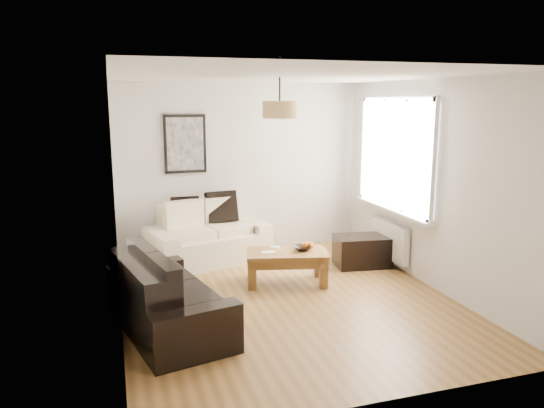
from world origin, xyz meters
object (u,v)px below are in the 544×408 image
object	(u,v)px
loveseat_cream	(208,233)
coffee_table	(287,267)
sofa_leather	(168,294)
ottoman	(362,251)

from	to	relation	value
loveseat_cream	coffee_table	size ratio (longest dim) A/B	1.64
loveseat_cream	sofa_leather	distance (m)	2.31
loveseat_cream	sofa_leather	world-z (taller)	loveseat_cream
loveseat_cream	ottoman	size ratio (longest dim) A/B	2.23
loveseat_cream	sofa_leather	size ratio (longest dim) A/B	0.96
loveseat_cream	ottoman	bearing A→B (deg)	-38.40
sofa_leather	ottoman	bearing A→B (deg)	-78.43
sofa_leather	coffee_table	bearing A→B (deg)	-72.49
sofa_leather	coffee_table	distance (m)	1.87
coffee_table	loveseat_cream	bearing A→B (deg)	123.30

